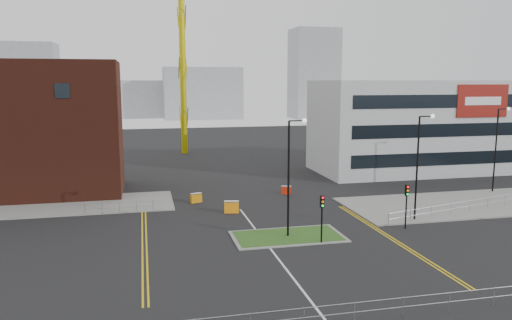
{
  "coord_description": "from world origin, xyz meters",
  "views": [
    {
      "loc": [
        -8.67,
        -27.68,
        11.99
      ],
      "look_at": [
        1.04,
        14.9,
        5.0
      ],
      "focal_mm": 35.0,
      "sensor_mm": 36.0,
      "label": 1
    }
  ],
  "objects": [
    {
      "name": "ground",
      "position": [
        0.0,
        0.0,
        0.0
      ],
      "size": [
        200.0,
        200.0,
        0.0
      ],
      "primitive_type": "plane",
      "color": "black",
      "rests_on": "ground"
    },
    {
      "name": "pavement_left",
      "position": [
        -20.0,
        22.0,
        0.06
      ],
      "size": [
        28.0,
        8.0,
        0.12
      ],
      "primitive_type": "cube",
      "color": "slate",
      "rests_on": "ground"
    },
    {
      "name": "pavement_right",
      "position": [
        22.0,
        14.0,
        0.06
      ],
      "size": [
        24.0,
        10.0,
        0.12
      ],
      "primitive_type": "cube",
      "color": "slate",
      "rests_on": "ground"
    },
    {
      "name": "island_kerb",
      "position": [
        2.0,
        8.0,
        0.04
      ],
      "size": [
        8.6,
        4.6,
        0.08
      ],
      "primitive_type": "cube",
      "color": "slate",
      "rests_on": "ground"
    },
    {
      "name": "grass_island",
      "position": [
        2.0,
        8.0,
        0.06
      ],
      "size": [
        8.0,
        4.0,
        0.12
      ],
      "primitive_type": "cube",
      "color": "#204316",
      "rests_on": "ground"
    },
    {
      "name": "brick_building",
      "position": [
        -22.97,
        28.0,
        6.85
      ],
      "size": [
        24.2,
        10.07,
        14.24
      ],
      "color": "#4A1C12",
      "rests_on": "ground"
    },
    {
      "name": "office_block",
      "position": [
        26.01,
        31.97,
        6.0
      ],
      "size": [
        25.0,
        12.2,
        12.0
      ],
      "color": "#A9ABAE",
      "rests_on": "ground"
    },
    {
      "name": "streetlamp_island",
      "position": [
        2.22,
        8.0,
        5.41
      ],
      "size": [
        1.46,
        0.36,
        9.18
      ],
      "color": "black",
      "rests_on": "ground"
    },
    {
      "name": "streetlamp_right_near",
      "position": [
        14.22,
        10.0,
        5.41
      ],
      "size": [
        1.46,
        0.36,
        9.18
      ],
      "color": "black",
      "rests_on": "ground"
    },
    {
      "name": "streetlamp_right_far",
      "position": [
        28.22,
        18.0,
        5.41
      ],
      "size": [
        1.46,
        0.36,
        9.18
      ],
      "color": "black",
      "rests_on": "ground"
    },
    {
      "name": "traffic_light_island",
      "position": [
        4.0,
        5.98,
        2.57
      ],
      "size": [
        0.28,
        0.33,
        3.65
      ],
      "color": "black",
      "rests_on": "ground"
    },
    {
      "name": "traffic_light_right",
      "position": [
        12.0,
        7.98,
        2.57
      ],
      "size": [
        0.28,
        0.33,
        3.65
      ],
      "color": "black",
      "rests_on": "ground"
    },
    {
      "name": "railing_front",
      "position": [
        0.0,
        -6.0,
        0.78
      ],
      "size": [
        24.05,
        0.05,
        1.1
      ],
      "color": "gray",
      "rests_on": "ground"
    },
    {
      "name": "railing_left",
      "position": [
        -11.0,
        18.0,
        0.74
      ],
      "size": [
        6.05,
        0.05,
        1.1
      ],
      "color": "gray",
      "rests_on": "ground"
    },
    {
      "name": "railing_right",
      "position": [
        20.5,
        11.5,
        0.78
      ],
      "size": [
        19.05,
        5.05,
        1.1
      ],
      "color": "gray",
      "rests_on": "ground"
    },
    {
      "name": "centre_line",
      "position": [
        0.0,
        2.0,
        0.01
      ],
      "size": [
        0.15,
        30.0,
        0.01
      ],
      "primitive_type": "cube",
      "color": "silver",
      "rests_on": "ground"
    },
    {
      "name": "yellow_left_a",
      "position": [
        -9.0,
        10.0,
        0.01
      ],
      "size": [
        0.12,
        24.0,
        0.01
      ],
      "primitive_type": "cube",
      "color": "gold",
      "rests_on": "ground"
    },
    {
      "name": "yellow_left_b",
      "position": [
        -8.7,
        10.0,
        0.01
      ],
      "size": [
        0.12,
        24.0,
        0.01
      ],
      "primitive_type": "cube",
      "color": "gold",
      "rests_on": "ground"
    },
    {
      "name": "yellow_right_a",
      "position": [
        9.5,
        6.0,
        0.01
      ],
      "size": [
        0.12,
        20.0,
        0.01
      ],
      "primitive_type": "cube",
      "color": "gold",
      "rests_on": "ground"
    },
    {
      "name": "yellow_right_b",
      "position": [
        9.8,
        6.0,
        0.01
      ],
      "size": [
        0.12,
        20.0,
        0.01
      ],
      "primitive_type": "cube",
      "color": "gold",
      "rests_on": "ground"
    },
    {
      "name": "skyline_a",
      "position": [
        -40.0,
        120.0,
        11.0
      ],
      "size": [
        18.0,
        12.0,
        22.0
      ],
      "primitive_type": "cube",
      "color": "gray",
      "rests_on": "ground"
    },
    {
      "name": "skyline_b",
      "position": [
        10.0,
        130.0,
        8.0
      ],
      "size": [
        24.0,
        12.0,
        16.0
      ],
      "primitive_type": "cube",
      "color": "gray",
      "rests_on": "ground"
    },
    {
      "name": "skyline_c",
      "position": [
        45.0,
        125.0,
        14.0
      ],
      "size": [
        14.0,
        12.0,
        28.0
      ],
      "primitive_type": "cube",
      "color": "gray",
      "rests_on": "ground"
    },
    {
      "name": "skyline_d",
      "position": [
        -8.0,
        140.0,
        6.0
      ],
      "size": [
        30.0,
        12.0,
        12.0
      ],
      "primitive_type": "cube",
      "color": "gray",
      "rests_on": "ground"
    },
    {
      "name": "barrier_left",
      "position": [
        -1.0,
        16.0,
        0.6
      ],
      "size": [
        1.38,
        0.67,
        1.11
      ],
      "color": "orange",
      "rests_on": "ground"
    },
    {
      "name": "barrier_mid",
      "position": [
        -3.75,
        20.6,
        0.52
      ],
      "size": [
        1.2,
        0.74,
        0.96
      ],
      "color": "orange",
      "rests_on": "ground"
    },
    {
      "name": "barrier_right",
      "position": [
        6.0,
        22.2,
        0.48
      ],
      "size": [
        1.11,
        0.65,
        0.88
      ],
      "color": "red",
      "rests_on": "ground"
    }
  ]
}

